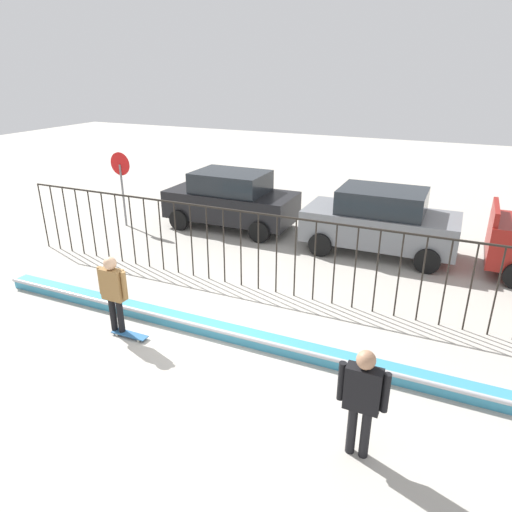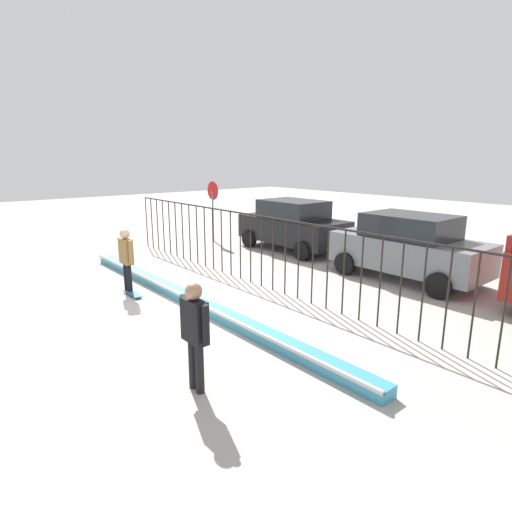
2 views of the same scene
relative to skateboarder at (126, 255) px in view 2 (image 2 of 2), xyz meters
The scene contains 9 objects.
ground_plane 2.06m from the skateboarder, ahead, with size 60.00×60.00×0.00m, color #ADA89E.
bowl_coping_ledge 2.13m from the skateboarder, 23.69° to the left, with size 11.00×0.41×0.27m.
perimeter_fence 3.54m from the skateboarder, 59.97° to the left, with size 14.04×0.04×1.95m.
skateboarder is the anchor object (origin of this frame).
skateboard 1.00m from the skateboarder, ahead, with size 0.80×0.20×0.07m.
camera_operator 5.31m from the skateboarder, 12.53° to the right, with size 0.69×0.26×1.71m.
parked_car_black 7.06m from the skateboarder, 98.01° to the left, with size 4.30×2.12×1.90m.
parked_car_gray 7.81m from the skateboarder, 59.37° to the left, with size 4.30×2.12×1.90m.
stop_sign 7.19m from the skateboarder, 127.67° to the left, with size 0.76×0.07×2.50m.
Camera 2 is at (8.39, -4.40, 3.45)m, focal length 29.34 mm.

